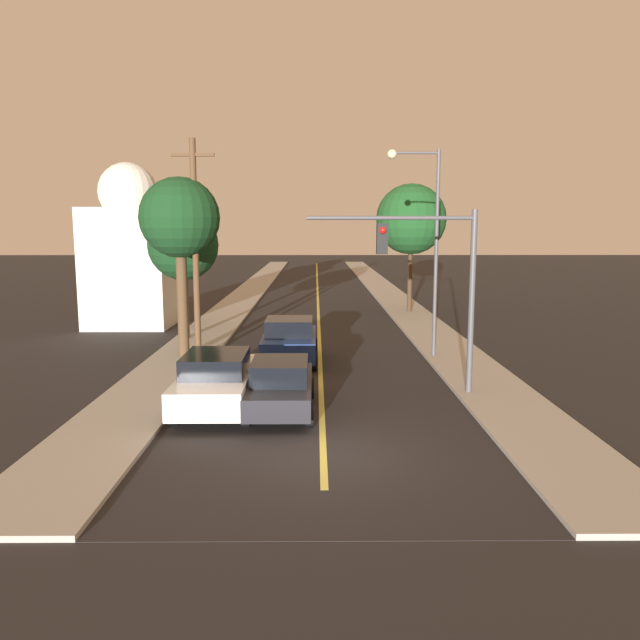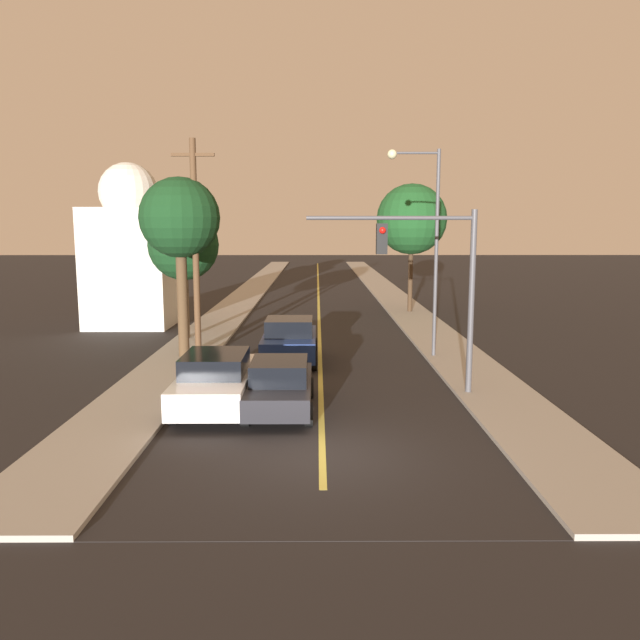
# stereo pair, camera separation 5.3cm
# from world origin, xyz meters

# --- Properties ---
(ground_plane) EXTENTS (200.00, 200.00, 0.00)m
(ground_plane) POSITION_xyz_m (0.00, 0.00, 0.00)
(ground_plane) COLOR black
(road_surface) EXTENTS (8.23, 80.00, 0.01)m
(road_surface) POSITION_xyz_m (0.00, 36.00, 0.01)
(road_surface) COLOR black
(road_surface) RESTS_ON ground
(sidewalk_left) EXTENTS (2.50, 80.00, 0.12)m
(sidewalk_left) POSITION_xyz_m (-5.36, 36.00, 0.06)
(sidewalk_left) COLOR #9E998E
(sidewalk_left) RESTS_ON ground
(sidewalk_right) EXTENTS (2.50, 80.00, 0.12)m
(sidewalk_right) POSITION_xyz_m (5.36, 36.00, 0.06)
(sidewalk_right) COLOR #9E998E
(sidewalk_right) RESTS_ON ground
(car_near_lane_front) EXTENTS (1.86, 4.31, 1.49)m
(car_near_lane_front) POSITION_xyz_m (-1.15, 3.30, 0.75)
(car_near_lane_front) COLOR black
(car_near_lane_front) RESTS_ON ground
(car_near_lane_second) EXTENTS (2.09, 4.22, 1.73)m
(car_near_lane_second) POSITION_xyz_m (-1.15, 9.54, 0.87)
(car_near_lane_second) COLOR navy
(car_near_lane_second) RESTS_ON ground
(car_outer_lane_front) EXTENTS (2.06, 4.93, 1.62)m
(car_outer_lane_front) POSITION_xyz_m (-2.96, 3.63, 0.82)
(car_outer_lane_front) COLOR white
(car_outer_lane_front) RESTS_ON ground
(traffic_signal_mast) EXTENTS (5.03, 0.42, 5.50)m
(traffic_signal_mast) POSITION_xyz_m (3.28, 4.94, 3.90)
(traffic_signal_mast) COLOR #47474C
(traffic_signal_mast) RESTS_ON ground
(streetlamp_right) EXTENTS (2.01, 0.36, 7.88)m
(streetlamp_right) POSITION_xyz_m (4.03, 10.41, 5.12)
(streetlamp_right) COLOR #47474C
(streetlamp_right) RESTS_ON ground
(utility_pole_left) EXTENTS (1.60, 0.24, 8.23)m
(utility_pole_left) POSITION_xyz_m (-4.71, 10.16, 4.40)
(utility_pole_left) COLOR #513823
(utility_pole_left) RESTS_ON ground
(tree_left_near) EXTENTS (3.13, 3.13, 5.75)m
(tree_left_near) POSITION_xyz_m (-6.05, 14.33, 4.28)
(tree_left_near) COLOR #4C3823
(tree_left_near) RESTS_ON ground
(tree_left_far) EXTENTS (3.04, 3.04, 6.86)m
(tree_left_far) POSITION_xyz_m (-5.30, 10.28, 5.38)
(tree_left_far) COLOR #4C3823
(tree_left_far) RESTS_ON ground
(tree_right_near) EXTENTS (4.10, 4.10, 7.48)m
(tree_right_near) POSITION_xyz_m (5.42, 23.20, 5.53)
(tree_right_near) COLOR #3D2B1C
(tree_right_near) RESTS_ON ground
(domed_building_left) EXTENTS (4.15, 4.15, 8.33)m
(domed_building_left) POSITION_xyz_m (-9.69, 18.70, 3.78)
(domed_building_left) COLOR beige
(domed_building_left) RESTS_ON ground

